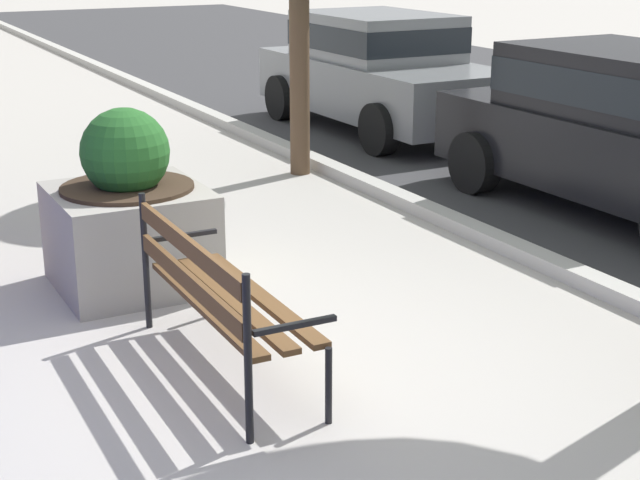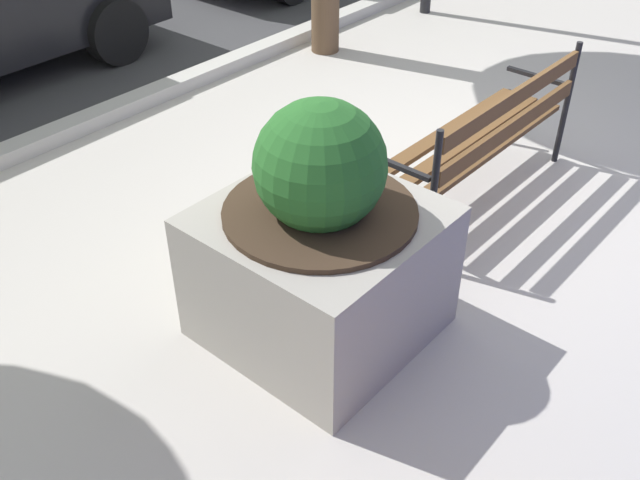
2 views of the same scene
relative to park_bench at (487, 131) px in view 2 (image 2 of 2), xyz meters
name	(u,v)px [view 2 (image 2 of 2)]	position (x,y,z in m)	size (l,w,h in m)	color
ground_plane	(478,177)	(0.28, 0.15, -0.54)	(80.00, 80.00, 0.00)	#ADA8A0
curb_stone	(214,70)	(0.28, 3.05, -0.48)	(60.00, 0.20, 0.12)	#B2AFA8
park_bench	(487,131)	(0.00, 0.00, 0.00)	(1.81, 0.55, 0.95)	brown
concrete_planter	(320,249)	(-1.73, 0.00, 0.00)	(1.10, 1.10, 1.37)	gray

